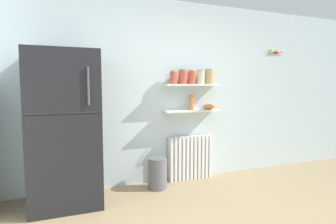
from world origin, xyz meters
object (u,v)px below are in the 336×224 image
(refrigerator, at_px, (64,129))
(trash_bin, at_px, (157,173))
(storage_jar_2, at_px, (192,77))
(storage_jar_4, at_px, (209,77))
(vase, at_px, (191,102))
(shelf_bowl, at_px, (209,107))
(hanging_fruit_basket, at_px, (273,53))
(storage_jar_3, at_px, (201,77))
(radiator, at_px, (190,157))
(storage_jar_1, at_px, (183,77))
(storage_jar_0, at_px, (173,77))

(refrigerator, relative_size, trash_bin, 4.26)
(storage_jar_2, relative_size, storage_jar_4, 0.90)
(vase, distance_m, shelf_bowl, 0.30)
(storage_jar_4, xyz_separation_m, hanging_fruit_basket, (0.77, -0.45, 0.33))
(storage_jar_3, bearing_deg, radiator, 168.14)
(radiator, relative_size, vase, 2.99)
(vase, bearing_deg, radiator, 74.98)
(storage_jar_1, bearing_deg, refrigerator, -171.34)
(refrigerator, bearing_deg, storage_jar_0, 9.49)
(storage_jar_0, relative_size, storage_jar_1, 0.89)
(storage_jar_2, bearing_deg, radiator, 90.00)
(refrigerator, bearing_deg, storage_jar_1, 8.66)
(storage_jar_3, relative_size, shelf_bowl, 1.14)
(storage_jar_2, distance_m, vase, 0.36)
(refrigerator, bearing_deg, vase, 8.00)
(storage_jar_1, bearing_deg, hanging_fruit_basket, -20.51)
(radiator, relative_size, storage_jar_4, 3.01)
(storage_jar_2, relative_size, shelf_bowl, 1.13)
(storage_jar_4, bearing_deg, storage_jar_3, 180.00)
(storage_jar_0, height_order, vase, storage_jar_0)
(storage_jar_1, relative_size, trash_bin, 0.51)
(storage_jar_2, bearing_deg, storage_jar_0, 180.00)
(storage_jar_4, height_order, vase, storage_jar_4)
(radiator, height_order, storage_jar_4, storage_jar_4)
(storage_jar_1, xyz_separation_m, storage_jar_4, (0.43, 0.00, 0.01))
(storage_jar_3, xyz_separation_m, storage_jar_4, (0.14, -0.00, 0.01))
(refrigerator, height_order, storage_jar_0, refrigerator)
(trash_bin, relative_size, hanging_fruit_basket, 1.50)
(refrigerator, bearing_deg, trash_bin, 3.70)
(vase, bearing_deg, refrigerator, -172.00)
(vase, height_order, trash_bin, vase)
(storage_jar_0, bearing_deg, radiator, 5.99)
(vase, bearing_deg, storage_jar_3, 0.00)
(vase, distance_m, hanging_fruit_basket, 1.35)
(radiator, xyz_separation_m, shelf_bowl, (0.28, -0.03, 0.76))
(refrigerator, bearing_deg, radiator, 8.92)
(storage_jar_1, relative_size, storage_jar_4, 0.94)
(storage_jar_0, relative_size, shelf_bowl, 1.05)
(radiator, distance_m, storage_jar_1, 1.21)
(storage_jar_0, relative_size, hanging_fruit_basket, 0.68)
(shelf_bowl, distance_m, hanging_fruit_basket, 1.19)
(storage_jar_0, height_order, storage_jar_1, storage_jar_1)
(storage_jar_1, height_order, shelf_bowl, storage_jar_1)
(storage_jar_4, distance_m, vase, 0.48)
(storage_jar_0, bearing_deg, storage_jar_1, -0.00)
(storage_jar_0, bearing_deg, storage_jar_4, -0.00)
(radiator, distance_m, vase, 0.83)
(hanging_fruit_basket, bearing_deg, refrigerator, 175.85)
(refrigerator, height_order, storage_jar_2, refrigerator)
(refrigerator, relative_size, storage_jar_3, 8.69)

